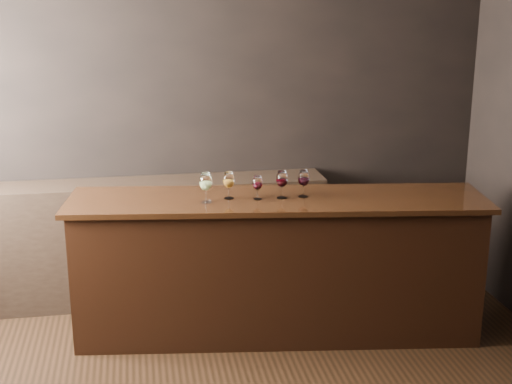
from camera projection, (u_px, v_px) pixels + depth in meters
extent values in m
cube|color=black|center=(184.00, 126.00, 5.80)|extent=(5.00, 0.02, 2.80)
cube|color=black|center=(277.00, 269.00, 5.22)|extent=(2.94, 1.00, 1.01)
cube|color=black|center=(277.00, 200.00, 5.07)|extent=(3.05, 1.08, 0.04)
cube|color=black|center=(153.00, 241.00, 5.79)|extent=(2.79, 0.40, 1.01)
cylinder|color=white|center=(206.00, 202.00, 4.96)|extent=(0.08, 0.08, 0.00)
cylinder|color=white|center=(206.00, 196.00, 4.95)|extent=(0.01, 0.01, 0.08)
ellipsoid|color=white|center=(206.00, 182.00, 4.92)|extent=(0.09, 0.09, 0.13)
cylinder|color=white|center=(206.00, 174.00, 4.90)|extent=(0.07, 0.07, 0.01)
ellipsoid|color=#D1DD76|center=(206.00, 185.00, 4.93)|extent=(0.07, 0.07, 0.06)
cylinder|color=white|center=(229.00, 198.00, 5.05)|extent=(0.07, 0.07, 0.00)
cylinder|color=white|center=(229.00, 193.00, 5.04)|extent=(0.01, 0.01, 0.07)
ellipsoid|color=white|center=(229.00, 180.00, 5.01)|extent=(0.08, 0.08, 0.12)
cylinder|color=white|center=(229.00, 173.00, 4.99)|extent=(0.06, 0.06, 0.01)
ellipsoid|color=#BD711C|center=(229.00, 183.00, 5.01)|extent=(0.07, 0.07, 0.05)
cylinder|color=white|center=(258.00, 199.00, 5.03)|extent=(0.06, 0.06, 0.00)
cylinder|color=white|center=(258.00, 194.00, 5.02)|extent=(0.01, 0.01, 0.07)
ellipsoid|color=white|center=(258.00, 183.00, 5.00)|extent=(0.07, 0.07, 0.10)
cylinder|color=white|center=(258.00, 176.00, 4.98)|extent=(0.05, 0.05, 0.01)
ellipsoid|color=black|center=(258.00, 185.00, 5.00)|extent=(0.06, 0.06, 0.05)
cylinder|color=white|center=(282.00, 198.00, 5.06)|extent=(0.07, 0.07, 0.00)
cylinder|color=white|center=(282.00, 192.00, 5.05)|extent=(0.01, 0.01, 0.08)
ellipsoid|color=white|center=(282.00, 179.00, 5.02)|extent=(0.08, 0.08, 0.12)
cylinder|color=white|center=(282.00, 172.00, 5.01)|extent=(0.06, 0.06, 0.01)
ellipsoid|color=black|center=(282.00, 182.00, 5.03)|extent=(0.07, 0.07, 0.05)
cylinder|color=white|center=(303.00, 196.00, 5.09)|extent=(0.07, 0.07, 0.00)
cylinder|color=white|center=(303.00, 191.00, 5.08)|extent=(0.01, 0.01, 0.07)
ellipsoid|color=white|center=(304.00, 178.00, 5.05)|extent=(0.08, 0.08, 0.12)
cylinder|color=white|center=(304.00, 171.00, 5.04)|extent=(0.06, 0.06, 0.01)
ellipsoid|color=black|center=(304.00, 181.00, 5.06)|extent=(0.07, 0.07, 0.05)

